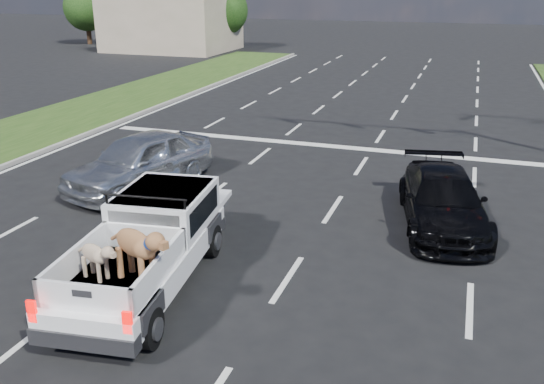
{
  "coord_description": "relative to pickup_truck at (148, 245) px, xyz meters",
  "views": [
    {
      "loc": [
        4.78,
        -9.82,
        5.64
      ],
      "look_at": [
        0.74,
        2.0,
        1.06
      ],
      "focal_mm": 38.0,
      "sensor_mm": 36.0,
      "label": 1
    }
  ],
  "objects": [
    {
      "name": "tree_far_c",
      "position": [
        -15.27,
        39.09,
        2.41
      ],
      "size": [
        4.2,
        4.2,
        5.4
      ],
      "color": "#332114",
      "rests_on": "ground"
    },
    {
      "name": "pickup_truck",
      "position": [
        0.0,
        0.0,
        0.0
      ],
      "size": [
        2.39,
        5.13,
        1.85
      ],
      "rotation": [
        0.0,
        0.0,
        0.13
      ],
      "color": "black",
      "rests_on": "ground"
    },
    {
      "name": "tree_far_b",
      "position": [
        -23.27,
        39.09,
        2.41
      ],
      "size": [
        4.2,
        4.2,
        5.4
      ],
      "color": "#332114",
      "rests_on": "ground"
    },
    {
      "name": "silver_sedan",
      "position": [
        -3.17,
        4.94,
        -0.07
      ],
      "size": [
        3.15,
        5.07,
        1.61
      ],
      "primitive_type": "imported",
      "rotation": [
        0.0,
        0.0,
        -0.28
      ],
      "color": "silver",
      "rests_on": "ground"
    },
    {
      "name": "curb_left",
      "position": [
        -8.32,
        7.09,
        -0.8
      ],
      "size": [
        0.15,
        60.0,
        0.14
      ],
      "primitive_type": "cube",
      "color": "gray",
      "rests_on": "ground"
    },
    {
      "name": "black_coupe",
      "position": [
        5.22,
        4.9,
        -0.21
      ],
      "size": [
        2.7,
        4.83,
        1.32
      ],
      "primitive_type": "imported",
      "rotation": [
        0.0,
        0.0,
        0.2
      ],
      "color": "black",
      "rests_on": "ground"
    },
    {
      "name": "ground",
      "position": [
        0.73,
        1.09,
        -0.87
      ],
      "size": [
        160.0,
        160.0,
        0.0
      ],
      "primitive_type": "plane",
      "color": "black",
      "rests_on": "ground"
    },
    {
      "name": "tree_far_a",
      "position": [
        -29.27,
        39.09,
        2.41
      ],
      "size": [
        4.2,
        4.2,
        5.4
      ],
      "color": "#332114",
      "rests_on": "ground"
    },
    {
      "name": "building_left",
      "position": [
        -19.27,
        37.09,
        1.33
      ],
      "size": [
        10.0,
        8.0,
        4.4
      ],
      "primitive_type": "cube",
      "color": "#BCA790",
      "rests_on": "ground"
    },
    {
      "name": "road_markings",
      "position": [
        0.73,
        7.65,
        -0.87
      ],
      "size": [
        17.75,
        60.0,
        0.01
      ],
      "color": "silver",
      "rests_on": "ground"
    }
  ]
}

